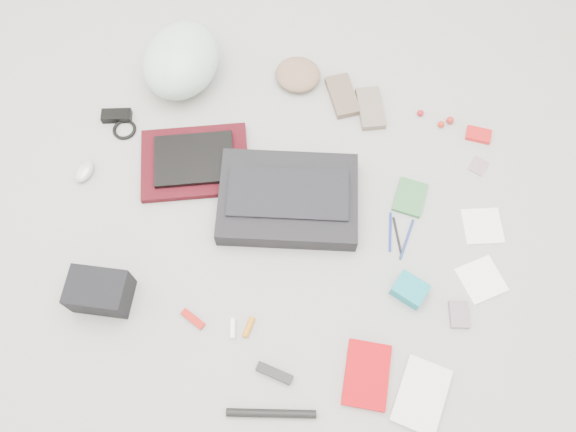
% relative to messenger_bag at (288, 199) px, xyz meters
% --- Properties ---
extents(ground_plane, '(4.00, 4.00, 0.00)m').
position_rel_messenger_bag_xyz_m(ground_plane, '(0.02, -0.07, -0.04)').
color(ground_plane, gray).
extents(messenger_bag, '(0.55, 0.44, 0.08)m').
position_rel_messenger_bag_xyz_m(messenger_bag, '(0.00, 0.00, 0.00)').
color(messenger_bag, black).
rests_on(messenger_bag, ground_plane).
extents(bag_flap, '(0.45, 0.28, 0.01)m').
position_rel_messenger_bag_xyz_m(bag_flap, '(0.00, 0.00, 0.05)').
color(bag_flap, black).
rests_on(bag_flap, messenger_bag).
extents(laptop_sleeve, '(0.47, 0.41, 0.03)m').
position_rel_messenger_bag_xyz_m(laptop_sleeve, '(-0.38, 0.07, -0.03)').
color(laptop_sleeve, '#400911').
rests_on(laptop_sleeve, ground_plane).
extents(laptop, '(0.35, 0.30, 0.02)m').
position_rel_messenger_bag_xyz_m(laptop, '(-0.38, 0.07, -0.00)').
color(laptop, black).
rests_on(laptop, laptop_sleeve).
extents(bike_helmet, '(0.30, 0.37, 0.22)m').
position_rel_messenger_bag_xyz_m(bike_helmet, '(-0.54, 0.44, 0.07)').
color(bike_helmet, silver).
rests_on(bike_helmet, ground_plane).
extents(beanie, '(0.18, 0.18, 0.06)m').
position_rel_messenger_bag_xyz_m(beanie, '(-0.10, 0.55, -0.01)').
color(beanie, '#866551').
rests_on(beanie, ground_plane).
extents(mitten_left, '(0.17, 0.21, 0.03)m').
position_rel_messenger_bag_xyz_m(mitten_left, '(0.09, 0.50, -0.03)').
color(mitten_left, brown).
rests_on(mitten_left, ground_plane).
extents(mitten_right, '(0.15, 0.20, 0.03)m').
position_rel_messenger_bag_xyz_m(mitten_right, '(0.21, 0.47, -0.03)').
color(mitten_right, '#79695E').
rests_on(mitten_right, ground_plane).
extents(power_brick, '(0.12, 0.08, 0.03)m').
position_rel_messenger_bag_xyz_m(power_brick, '(-0.74, 0.19, -0.03)').
color(power_brick, black).
rests_on(power_brick, ground_plane).
extents(cable_coil, '(0.11, 0.11, 0.01)m').
position_rel_messenger_bag_xyz_m(cable_coil, '(-0.69, 0.14, -0.03)').
color(cable_coil, black).
rests_on(cable_coil, ground_plane).
extents(mouse, '(0.07, 0.10, 0.04)m').
position_rel_messenger_bag_xyz_m(mouse, '(-0.76, -0.07, -0.02)').
color(mouse, '#B3B3B6').
rests_on(mouse, ground_plane).
extents(camera_bag, '(0.21, 0.16, 0.12)m').
position_rel_messenger_bag_xyz_m(camera_bag, '(-0.51, -0.49, 0.02)').
color(camera_bag, black).
rests_on(camera_bag, ground_plane).
extents(multitool, '(0.09, 0.06, 0.01)m').
position_rel_messenger_bag_xyz_m(multitool, '(-0.20, -0.49, -0.03)').
color(multitool, '#A80E09').
rests_on(multitool, ground_plane).
extents(toiletry_tube_white, '(0.04, 0.07, 0.02)m').
position_rel_messenger_bag_xyz_m(toiletry_tube_white, '(-0.06, -0.49, -0.03)').
color(toiletry_tube_white, white).
rests_on(toiletry_tube_white, ground_plane).
extents(toiletry_tube_orange, '(0.03, 0.07, 0.02)m').
position_rel_messenger_bag_xyz_m(toiletry_tube_orange, '(-0.01, -0.47, -0.03)').
color(toiletry_tube_orange, '#C06D11').
rests_on(toiletry_tube_orange, ground_plane).
extents(u_lock, '(0.12, 0.05, 0.02)m').
position_rel_messenger_bag_xyz_m(u_lock, '(0.11, -0.59, -0.03)').
color(u_lock, black).
rests_on(u_lock, ground_plane).
extents(bike_pump, '(0.28, 0.09, 0.03)m').
position_rel_messenger_bag_xyz_m(bike_pump, '(0.13, -0.71, -0.03)').
color(bike_pump, black).
rests_on(bike_pump, ground_plane).
extents(book_red, '(0.16, 0.22, 0.02)m').
position_rel_messenger_bag_xyz_m(book_red, '(0.40, -0.52, -0.03)').
color(book_red, red).
rests_on(book_red, ground_plane).
extents(book_white, '(0.17, 0.23, 0.02)m').
position_rel_messenger_bag_xyz_m(book_white, '(0.57, -0.54, -0.03)').
color(book_white, silver).
rests_on(book_white, ground_plane).
extents(notepad, '(0.11, 0.14, 0.02)m').
position_rel_messenger_bag_xyz_m(notepad, '(0.42, 0.13, -0.03)').
color(notepad, '#306B3A').
rests_on(notepad, ground_plane).
extents(pen_blue, '(0.03, 0.15, 0.01)m').
position_rel_messenger_bag_xyz_m(pen_blue, '(0.38, -0.02, -0.04)').
color(pen_blue, navy).
rests_on(pen_blue, ground_plane).
extents(pen_black, '(0.06, 0.14, 0.01)m').
position_rel_messenger_bag_xyz_m(pen_black, '(0.41, -0.03, -0.04)').
color(pen_black, black).
rests_on(pen_black, ground_plane).
extents(pen_navy, '(0.03, 0.16, 0.01)m').
position_rel_messenger_bag_xyz_m(pen_navy, '(0.44, -0.03, -0.04)').
color(pen_navy, navy).
rests_on(pen_navy, ground_plane).
extents(accordion_wallet, '(0.13, 0.12, 0.05)m').
position_rel_messenger_bag_xyz_m(accordion_wallet, '(0.48, -0.22, -0.01)').
color(accordion_wallet, '#0F8295').
rests_on(accordion_wallet, ground_plane).
extents(card_deck, '(0.08, 0.10, 0.02)m').
position_rel_messenger_bag_xyz_m(card_deck, '(0.66, -0.25, -0.03)').
color(card_deck, gray).
rests_on(card_deck, ground_plane).
extents(napkin_top, '(0.17, 0.17, 0.01)m').
position_rel_messenger_bag_xyz_m(napkin_top, '(0.69, 0.09, -0.04)').
color(napkin_top, white).
rests_on(napkin_top, ground_plane).
extents(napkin_bottom, '(0.19, 0.19, 0.01)m').
position_rel_messenger_bag_xyz_m(napkin_bottom, '(0.71, -0.11, -0.04)').
color(napkin_bottom, white).
rests_on(napkin_bottom, ground_plane).
extents(lollipop_a, '(0.03, 0.03, 0.03)m').
position_rel_messenger_bag_xyz_m(lollipop_a, '(0.40, 0.50, -0.03)').
color(lollipop_a, '#A9111A').
rests_on(lollipop_a, ground_plane).
extents(lollipop_b, '(0.03, 0.03, 0.03)m').
position_rel_messenger_bag_xyz_m(lollipop_b, '(0.49, 0.47, -0.03)').
color(lollipop_b, red).
rests_on(lollipop_b, ground_plane).
extents(lollipop_c, '(0.04, 0.04, 0.03)m').
position_rel_messenger_bag_xyz_m(lollipop_c, '(0.52, 0.50, -0.03)').
color(lollipop_c, '#A8221A').
rests_on(lollipop_c, ground_plane).
extents(altoids_tin, '(0.09, 0.06, 0.02)m').
position_rel_messenger_bag_xyz_m(altoids_tin, '(0.63, 0.46, -0.03)').
color(altoids_tin, red).
rests_on(altoids_tin, ground_plane).
extents(stamp_sheet, '(0.08, 0.08, 0.00)m').
position_rel_messenger_bag_xyz_m(stamp_sheet, '(0.65, 0.33, -0.04)').
color(stamp_sheet, gray).
rests_on(stamp_sheet, ground_plane).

